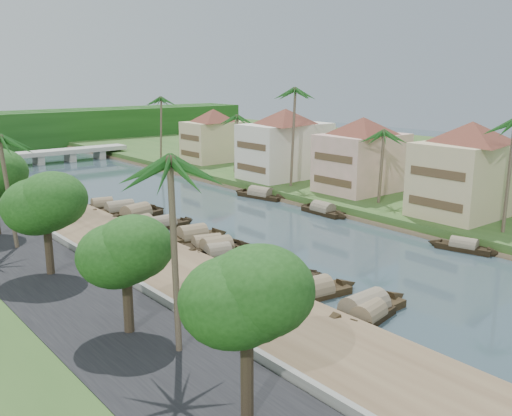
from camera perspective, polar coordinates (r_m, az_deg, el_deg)
ground at (r=54.19m, az=7.77°, el=-4.43°), size 220.00×220.00×0.00m
left_bank at (r=61.38m, az=-16.80°, el=-2.39°), size 10.00×180.00×0.80m
right_bank at (r=80.77m, az=6.70°, el=1.91°), size 16.00×180.00×1.20m
retaining_wall at (r=59.76m, az=-20.57°, el=-2.15°), size 0.40×180.00×1.10m
far_right_fill at (r=110.04m, az=20.32°, el=4.18°), size 60.00×220.00×1.15m
treeline at (r=140.83m, az=-23.55°, el=7.13°), size 120.00×14.00×8.00m
bridge at (r=114.52m, az=-19.54°, el=5.15°), size 28.00×4.00×2.40m
building_near at (r=66.60m, az=20.53°, el=3.81°), size 14.85×14.85×10.20m
building_mid at (r=76.61m, az=10.56°, el=5.36°), size 14.11×14.11×9.70m
building_far at (r=85.55m, az=2.94°, el=6.54°), size 15.59×15.59×10.20m
building_distant at (r=101.81m, az=-4.26°, el=7.31°), size 12.62×12.62×9.20m
sampan_0 at (r=40.83m, az=10.78°, el=-9.95°), size 9.62×2.35×2.48m
sampan_1 at (r=39.91m, az=11.21°, el=-10.54°), size 6.82×2.77×2.02m
sampan_2 at (r=43.27m, az=5.53°, el=-8.41°), size 9.08×3.04×2.33m
sampan_3 at (r=45.36m, az=3.11°, el=-7.33°), size 7.98×2.47×2.13m
sampan_4 at (r=44.91m, az=1.86°, el=-7.53°), size 7.71×2.48×2.16m
sampan_5 at (r=53.27m, az=-3.94°, el=-4.17°), size 8.00×3.10×2.46m
sampan_6 at (r=52.19m, az=-3.80°, el=-4.56°), size 6.55×2.90×1.95m
sampan_7 at (r=54.74m, az=-4.90°, el=-3.72°), size 7.91×3.66×2.09m
sampan_8 at (r=57.64m, az=-6.37°, el=-2.87°), size 8.25×3.07×2.46m
sampan_9 at (r=62.66m, az=-9.30°, el=-1.66°), size 7.98×1.85×2.04m
sampan_10 at (r=62.86m, az=-11.59°, el=-1.71°), size 8.08×2.73×2.19m
sampan_11 at (r=67.68m, az=-11.88°, el=-0.65°), size 9.30×3.98×2.56m
sampan_12 at (r=70.64m, az=-13.47°, el=-0.15°), size 9.74×2.73×2.27m
sampan_13 at (r=73.44m, az=-15.12°, el=0.25°), size 7.44×2.76×2.03m
sampan_14 at (r=57.55m, az=20.06°, el=-3.66°), size 3.11×7.25×1.80m
sampan_15 at (r=68.70m, az=6.72°, el=-0.25°), size 1.99×8.10×2.17m
sampan_16 at (r=77.15m, az=0.50°, el=1.33°), size 3.70×9.61×2.29m
canoe_1 at (r=47.10m, az=4.51°, el=-6.97°), size 4.50×1.33×0.72m
canoe_2 at (r=64.27m, az=-8.19°, el=-1.53°), size 5.84×2.23×0.85m
palm_1 at (r=69.16m, az=12.52°, el=7.26°), size 3.20×3.20×10.04m
palm_2 at (r=78.02m, az=3.70°, el=11.49°), size 3.20×3.20×14.72m
palm_3 at (r=89.82m, az=-2.13°, el=9.02°), size 3.20×3.20×10.29m
palm_4 at (r=29.65m, az=-8.37°, el=4.31°), size 3.20×3.20×12.22m
palm_5 at (r=52.97m, az=-23.80°, el=6.26°), size 3.20×3.20×11.30m
palm_7 at (r=105.14m, az=-9.66°, el=10.63°), size 3.20×3.20×12.52m
tree_0 at (r=24.42m, az=-0.94°, el=-8.98°), size 4.77×4.77×7.76m
tree_1 at (r=33.81m, az=-12.94°, el=-4.39°), size 4.59×4.59×6.87m
tree_2 at (r=45.42m, az=-20.35°, el=0.35°), size 5.23×5.23×7.69m
tree_6 at (r=90.07m, az=4.68°, el=6.53°), size 4.87×4.87×6.76m
person_near at (r=38.81m, az=-0.85°, el=-9.14°), size 0.65×0.64×1.52m
person_far at (r=55.30m, az=-11.31°, el=-2.54°), size 0.72×0.56×1.48m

